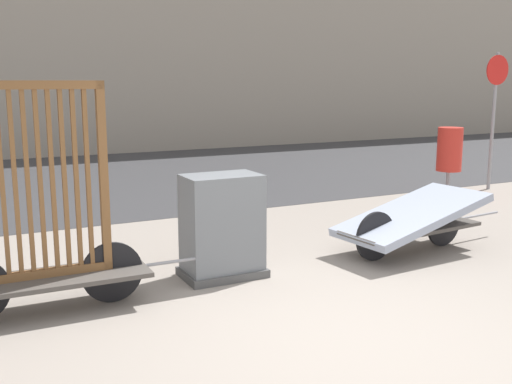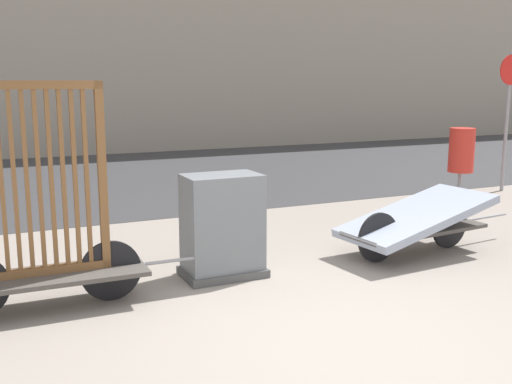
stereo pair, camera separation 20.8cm
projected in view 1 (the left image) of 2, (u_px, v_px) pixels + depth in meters
ground_plane at (351, 338)px, 4.55m from camera, size 60.00×60.00×0.00m
road_strip at (101, 178)px, 12.01m from camera, size 56.00×8.01×0.01m
bike_cart_with_bedframe at (45, 236)px, 4.96m from camera, size 2.39×0.61×1.93m
bike_cart_with_mattress at (412, 219)px, 6.76m from camera, size 2.43×1.04×0.67m
utility_cabinet at (222, 230)px, 5.93m from camera, size 0.81×0.54×1.03m
trash_bin at (450, 150)px, 10.27m from camera, size 0.42×0.42×1.15m
sign_post at (495, 102)px, 10.56m from camera, size 0.52×0.06×2.43m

